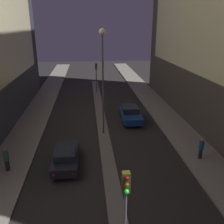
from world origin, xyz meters
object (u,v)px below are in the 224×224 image
street_lamp (103,64)px  traffic_light_mid (96,71)px  pedestrian_on_left_sidewalk (6,159)px  pedestrian_on_right_sidewalk (201,148)px  car_left_lane (66,157)px  car_right_lane (130,114)px  traffic_light_near (126,197)px

street_lamp → traffic_light_mid: bearing=90.0°
pedestrian_on_left_sidewalk → pedestrian_on_right_sidewalk: bearing=0.9°
street_lamp → car_left_lane: 8.36m
car_left_lane → car_right_lane: car_right_lane is taller
traffic_light_near → traffic_light_mid: (0.00, 28.15, 0.00)m
street_lamp → pedestrian_on_left_sidewalk: (-7.07, -5.66, -5.46)m
car_left_lane → pedestrian_on_right_sidewalk: pedestrian_on_right_sidewalk is taller
traffic_light_mid → car_right_lane: 12.42m
traffic_light_near → car_left_lane: (-3.09, 8.05, -2.53)m
traffic_light_mid → pedestrian_on_left_sidewalk: size_ratio=2.47×
traffic_light_near → car_right_lane: 16.86m
street_lamp → pedestrian_on_right_sidewalk: 10.38m
traffic_light_mid → car_right_lane: bearing=-75.3°
car_left_lane → traffic_light_near: bearing=-69.0°
traffic_light_near → pedestrian_on_left_sidewalk: bearing=133.0°
traffic_light_near → car_left_lane: traffic_light_near is taller
car_left_lane → pedestrian_on_left_sidewalk: pedestrian_on_left_sidewalk is taller
traffic_light_near → car_right_lane: traffic_light_near is taller
car_left_lane → pedestrian_on_left_sidewalk: size_ratio=2.61×
car_left_lane → pedestrian_on_right_sidewalk: size_ratio=2.69×
pedestrian_on_left_sidewalk → street_lamp: bearing=38.7°
traffic_light_mid → pedestrian_on_left_sidewalk: (-7.07, -20.56, -2.21)m
traffic_light_near → street_lamp: (0.00, 13.25, 3.25)m
traffic_light_near → pedestrian_on_left_sidewalk: size_ratio=2.47×
pedestrian_on_left_sidewalk → pedestrian_on_right_sidewalk: 14.00m
traffic_light_mid → car_right_lane: traffic_light_mid is taller
street_lamp → pedestrian_on_left_sidewalk: size_ratio=5.40×
car_left_lane → car_right_lane: size_ratio=1.00×
traffic_light_mid → traffic_light_near: bearing=-90.0°
traffic_light_near → pedestrian_on_right_sidewalk: size_ratio=2.55×
pedestrian_on_left_sidewalk → car_right_lane: bearing=40.9°
traffic_light_mid → street_lamp: street_lamp is taller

